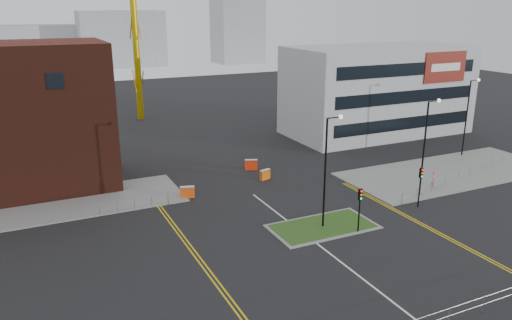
{
  "coord_description": "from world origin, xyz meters",
  "views": [
    {
      "loc": [
        -18.73,
        -23.12,
        17.1
      ],
      "look_at": [
        -1.93,
        12.35,
        5.0
      ],
      "focal_mm": 35.0,
      "sensor_mm": 36.0,
      "label": 1
    }
  ],
  "objects": [
    {
      "name": "railing_front",
      "position": [
        0.0,
        -6.0,
        0.78
      ],
      "size": [
        24.05,
        0.05,
        1.1
      ],
      "color": "gray",
      "rests_on": "ground"
    },
    {
      "name": "office_block",
      "position": [
        26.01,
        31.97,
        6.0
      ],
      "size": [
        25.0,
        12.2,
        12.0
      ],
      "color": "#A0A2A5",
      "rests_on": "ground"
    },
    {
      "name": "yellow_right_a",
      "position": [
        9.5,
        6.0,
        0.01
      ],
      "size": [
        0.12,
        20.0,
        0.01
      ],
      "primitive_type": "cube",
      "color": "gold",
      "rests_on": "ground"
    },
    {
      "name": "pavement_left",
      "position": [
        -20.0,
        22.0,
        0.06
      ],
      "size": [
        28.0,
        8.0,
        0.12
      ],
      "primitive_type": "cube",
      "color": "slate",
      "rests_on": "ground"
    },
    {
      "name": "yellow_left_b",
      "position": [
        -8.7,
        10.0,
        0.01
      ],
      "size": [
        0.12,
        24.0,
        0.01
      ],
      "primitive_type": "cube",
      "color": "gold",
      "rests_on": "ground"
    },
    {
      "name": "barrier_left",
      "position": [
        -5.89,
        18.95,
        0.6
      ],
      "size": [
        1.37,
        0.75,
        1.1
      ],
      "color": "#E0460C",
      "rests_on": "ground"
    },
    {
      "name": "railing_right",
      "position": [
        20.5,
        11.5,
        0.78
      ],
      "size": [
        19.05,
        5.05,
        1.1
      ],
      "color": "gray",
      "rests_on": "ground"
    },
    {
      "name": "centre_line",
      "position": [
        0.0,
        2.0,
        0.01
      ],
      "size": [
        0.15,
        30.0,
        0.01
      ],
      "primitive_type": "cube",
      "color": "silver",
      "rests_on": "ground"
    },
    {
      "name": "barrier_right",
      "position": [
        2.96,
        20.47,
        0.57
      ],
      "size": [
        1.31,
        0.78,
        1.04
      ],
      "color": "#D9600C",
      "rests_on": "ground"
    },
    {
      "name": "traffic_light_right",
      "position": [
        12.0,
        7.98,
        2.57
      ],
      "size": [
        0.28,
        0.33,
        3.65
      ],
      "color": "black",
      "rests_on": "ground"
    },
    {
      "name": "skyline_c",
      "position": [
        45.0,
        125.0,
        14.0
      ],
      "size": [
        14.0,
        12.0,
        28.0
      ],
      "primitive_type": "cube",
      "color": "gray",
      "rests_on": "ground"
    },
    {
      "name": "pedestrian",
      "position": [
        16.67,
        10.97,
        0.92
      ],
      "size": [
        0.79,
        0.79,
        1.85
      ],
      "primitive_type": "imported",
      "rotation": [
        0.0,
        0.0,
        0.77
      ],
      "color": "#C88298",
      "rests_on": "ground"
    },
    {
      "name": "traffic_light_island",
      "position": [
        4.0,
        5.98,
        2.57
      ],
      "size": [
        0.28,
        0.33,
        3.65
      ],
      "color": "black",
      "rests_on": "ground"
    },
    {
      "name": "railing_left",
      "position": [
        -11.0,
        18.0,
        0.74
      ],
      "size": [
        6.05,
        0.05,
        1.1
      ],
      "color": "gray",
      "rests_on": "ground"
    },
    {
      "name": "island_kerb",
      "position": [
        2.0,
        8.0,
        0.04
      ],
      "size": [
        8.6,
        4.6,
        0.08
      ],
      "primitive_type": "cube",
      "color": "slate",
      "rests_on": "ground"
    },
    {
      "name": "streetlamp_right_far",
      "position": [
        28.22,
        18.0,
        5.41
      ],
      "size": [
        1.46,
        0.36,
        9.18
      ],
      "color": "black",
      "rests_on": "ground"
    },
    {
      "name": "ground",
      "position": [
        0.0,
        0.0,
        0.0
      ],
      "size": [
        200.0,
        200.0,
        0.0
      ],
      "primitive_type": "plane",
      "color": "black",
      "rests_on": "ground"
    },
    {
      "name": "skyline_d",
      "position": [
        -8.0,
        140.0,
        6.0
      ],
      "size": [
        30.0,
        12.0,
        12.0
      ],
      "primitive_type": "cube",
      "color": "gray",
      "rests_on": "ground"
    },
    {
      "name": "yellow_left_a",
      "position": [
        -9.0,
        10.0,
        0.01
      ],
      "size": [
        0.12,
        24.0,
        0.01
      ],
      "primitive_type": "cube",
      "color": "gold",
      "rests_on": "ground"
    },
    {
      "name": "streetlamp_right_near",
      "position": [
        14.22,
        10.0,
        5.41
      ],
      "size": [
        1.46,
        0.36,
        9.18
      ],
      "color": "black",
      "rests_on": "ground"
    },
    {
      "name": "yellow_right_b",
      "position": [
        9.8,
        6.0,
        0.01
      ],
      "size": [
        0.12,
        20.0,
        0.01
      ],
      "primitive_type": "cube",
      "color": "gold",
      "rests_on": "ground"
    },
    {
      "name": "barrier_mid",
      "position": [
        3.0,
        24.0,
        0.62
      ],
      "size": [
        1.42,
        0.98,
        1.14
      ],
      "color": "red",
      "rests_on": "ground"
    },
    {
      "name": "skyline_b",
      "position": [
        10.0,
        130.0,
        8.0
      ],
      "size": [
        24.0,
        12.0,
        16.0
      ],
      "primitive_type": "cube",
      "color": "gray",
      "rests_on": "ground"
    },
    {
      "name": "pavement_right",
      "position": [
        22.0,
        14.0,
        0.06
      ],
      "size": [
        24.0,
        10.0,
        0.12
      ],
      "primitive_type": "cube",
      "color": "slate",
      "rests_on": "ground"
    },
    {
      "name": "grass_island",
      "position": [
        2.0,
        8.0,
        0.06
      ],
      "size": [
        8.0,
        4.0,
        0.12
      ],
      "primitive_type": "cube",
      "color": "#244818",
      "rests_on": "ground"
    },
    {
      "name": "streetlamp_island",
      "position": [
        2.22,
        8.0,
        5.41
      ],
      "size": [
        1.46,
        0.36,
        9.18
      ],
      "color": "black",
      "rests_on": "ground"
    }
  ]
}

